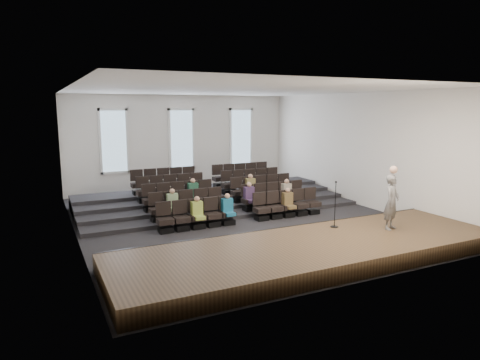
# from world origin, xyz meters

# --- Properties ---
(ground) EXTENTS (14.00, 14.00, 0.00)m
(ground) POSITION_xyz_m (0.00, 0.00, 0.00)
(ground) COLOR black
(ground) RESTS_ON ground
(ceiling) EXTENTS (12.00, 14.00, 0.02)m
(ceiling) POSITION_xyz_m (0.00, 0.00, 5.01)
(ceiling) COLOR white
(ceiling) RESTS_ON ground
(wall_back) EXTENTS (12.00, 0.04, 5.00)m
(wall_back) POSITION_xyz_m (0.00, 7.02, 2.50)
(wall_back) COLOR white
(wall_back) RESTS_ON ground
(wall_front) EXTENTS (12.00, 0.04, 5.00)m
(wall_front) POSITION_xyz_m (0.00, -7.02, 2.50)
(wall_front) COLOR white
(wall_front) RESTS_ON ground
(wall_left) EXTENTS (0.04, 14.00, 5.00)m
(wall_left) POSITION_xyz_m (-6.02, 0.00, 2.50)
(wall_left) COLOR white
(wall_left) RESTS_ON ground
(wall_right) EXTENTS (0.04, 14.00, 5.00)m
(wall_right) POSITION_xyz_m (6.02, 0.00, 2.50)
(wall_right) COLOR white
(wall_right) RESTS_ON ground
(stage) EXTENTS (11.80, 3.60, 0.50)m
(stage) POSITION_xyz_m (0.00, -5.10, 0.25)
(stage) COLOR #4B3620
(stage) RESTS_ON ground
(stage_lip) EXTENTS (11.80, 0.06, 0.52)m
(stage_lip) POSITION_xyz_m (0.00, -3.33, 0.25)
(stage_lip) COLOR black
(stage_lip) RESTS_ON ground
(risers) EXTENTS (11.80, 4.80, 0.60)m
(risers) POSITION_xyz_m (0.00, 3.17, 0.20)
(risers) COLOR black
(risers) RESTS_ON ground
(seating_rows) EXTENTS (6.80, 4.70, 1.67)m
(seating_rows) POSITION_xyz_m (-0.00, 1.54, 0.68)
(seating_rows) COLOR black
(seating_rows) RESTS_ON ground
(windows) EXTENTS (8.44, 0.10, 3.24)m
(windows) POSITION_xyz_m (0.00, 6.95, 2.70)
(windows) COLOR white
(windows) RESTS_ON wall_back
(audience) EXTENTS (5.45, 2.64, 1.10)m
(audience) POSITION_xyz_m (0.00, 0.32, 0.81)
(audience) COLOR #9DB347
(audience) RESTS_ON seating_rows
(speaker) EXTENTS (0.76, 0.65, 1.77)m
(speaker) POSITION_xyz_m (3.01, -5.00, 1.38)
(speaker) COLOR #63605D
(speaker) RESTS_ON stage
(mic_stand) EXTENTS (0.25, 0.25, 1.52)m
(mic_stand) POSITION_xyz_m (1.54, -4.04, 0.95)
(mic_stand) COLOR black
(mic_stand) RESTS_ON stage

